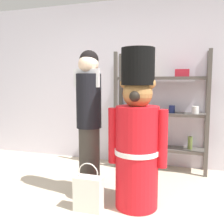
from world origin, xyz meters
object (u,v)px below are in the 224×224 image
object	(u,v)px
merchandise_shelf	(160,110)
teddy_bear_guard	(137,138)
person_shopper	(89,118)
shopping_bag	(88,193)

from	to	relation	value
merchandise_shelf	teddy_bear_guard	world-z (taller)	merchandise_shelf
merchandise_shelf	teddy_bear_guard	xyz separation A→B (m)	(-0.08, -1.28, -0.16)
person_shopper	shopping_bag	size ratio (longest dim) A/B	3.30
teddy_bear_guard	person_shopper	bearing A→B (deg)	171.31
merchandise_shelf	person_shopper	world-z (taller)	merchandise_shelf
merchandise_shelf	shopping_bag	xyz separation A→B (m)	(-0.53, -1.52, -0.72)
merchandise_shelf	person_shopper	xyz separation A→B (m)	(-0.66, -1.19, 0.01)
teddy_bear_guard	shopping_bag	xyz separation A→B (m)	(-0.45, -0.24, -0.56)
teddy_bear_guard	person_shopper	world-z (taller)	person_shopper
merchandise_shelf	shopping_bag	bearing A→B (deg)	-109.35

